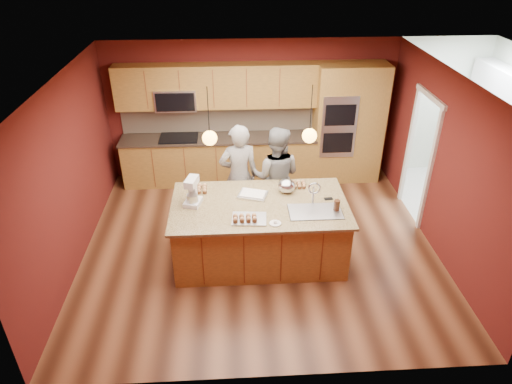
{
  "coord_description": "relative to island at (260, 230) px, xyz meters",
  "views": [
    {
      "loc": [
        -0.41,
        -5.91,
        4.44
      ],
      "look_at": [
        -0.06,
        -0.1,
        1.04
      ],
      "focal_mm": 32.0,
      "sensor_mm": 36.0,
      "label": 1
    }
  ],
  "objects": [
    {
      "name": "wall_right",
      "position": [
        2.76,
        0.29,
        0.87
      ],
      "size": [
        0.0,
        5.0,
        5.0
      ],
      "primitive_type": "plane",
      "rotation": [
        1.57,
        0.0,
        -1.57
      ],
      "color": "#551714",
      "rests_on": "ground"
    },
    {
      "name": "island",
      "position": [
        0.0,
        0.0,
        0.0
      ],
      "size": [
        2.57,
        1.44,
        1.33
      ],
      "color": "brown",
      "rests_on": "floor"
    },
    {
      "name": "pendant_right",
      "position": [
        0.65,
        0.0,
        1.52
      ],
      "size": [
        0.2,
        0.2,
        0.8
      ],
      "color": "black",
      "rests_on": "ceiling"
    },
    {
      "name": "cooling_rack",
      "position": [
        -0.19,
        -0.39,
        0.47
      ],
      "size": [
        0.5,
        0.37,
        0.02
      ],
      "primitive_type": "cube",
      "rotation": [
        0.0,
        0.0,
        -0.08
      ],
      "color": "#B0B2B7",
      "rests_on": "island"
    },
    {
      "name": "cabinet_run",
      "position": [
        -0.67,
        2.54,
        0.5
      ],
      "size": [
        3.74,
        0.64,
        2.3
      ],
      "color": "brown",
      "rests_on": "floor"
    },
    {
      "name": "cupcakes_left",
      "position": [
        -0.91,
        0.44,
        0.5
      ],
      "size": [
        0.25,
        0.25,
        0.07
      ],
      "primitive_type": null,
      "color": "tan",
      "rests_on": "island"
    },
    {
      "name": "person_right",
      "position": [
        0.32,
        0.97,
        0.38
      ],
      "size": [
        0.97,
        0.83,
        1.73
      ],
      "primitive_type": "imported",
      "rotation": [
        0.0,
        0.0,
        2.91
      ],
      "color": "slate",
      "rests_on": "floor"
    },
    {
      "name": "phone",
      "position": [
        1.01,
        0.08,
        0.47
      ],
      "size": [
        0.13,
        0.08,
        0.01
      ],
      "primitive_type": "cube",
      "rotation": [
        0.0,
        0.0,
        0.09
      ],
      "color": "black",
      "rests_on": "island"
    },
    {
      "name": "pendant_left",
      "position": [
        -0.68,
        0.0,
        1.52
      ],
      "size": [
        0.2,
        0.2,
        0.8
      ],
      "color": "black",
      "rests_on": "ceiling"
    },
    {
      "name": "washer",
      "position": [
        4.21,
        1.09,
        -0.03
      ],
      "size": [
        0.61,
        0.63,
        0.9
      ],
      "primitive_type": "cube",
      "rotation": [
        0.0,
        0.0,
        -0.1
      ],
      "color": "silver",
      "rests_on": "floor"
    },
    {
      "name": "stand_mixer",
      "position": [
        -0.98,
        0.07,
        0.64
      ],
      "size": [
        0.28,
        0.34,
        0.41
      ],
      "rotation": [
        0.0,
        0.0,
        -0.26
      ],
      "color": "silver",
      "rests_on": "island"
    },
    {
      "name": "cupcakes_right",
      "position": [
        0.63,
        0.49,
        0.5
      ],
      "size": [
        0.22,
        0.22,
        0.07
      ],
      "primitive_type": null,
      "color": "tan",
      "rests_on": "island"
    },
    {
      "name": "dryer",
      "position": [
        4.19,
        1.77,
        0.06
      ],
      "size": [
        0.81,
        0.83,
        1.08
      ],
      "primitive_type": "cube",
      "rotation": [
        0.0,
        0.0,
        -0.24
      ],
      "color": "silver",
      "rests_on": "floor"
    },
    {
      "name": "person_left",
      "position": [
        -0.29,
        0.97,
        0.41
      ],
      "size": [
        0.71,
        0.53,
        1.79
      ],
      "primitive_type": "imported",
      "rotation": [
        0.0,
        0.0,
        3.31
      ],
      "color": "black",
      "rests_on": "floor"
    },
    {
      "name": "tumbler",
      "position": [
        1.06,
        -0.24,
        0.55
      ],
      "size": [
        0.08,
        0.08,
        0.17
      ],
      "primitive_type": "cylinder",
      "color": "#3C2214",
      "rests_on": "island"
    },
    {
      "name": "plate",
      "position": [
        0.16,
        -0.52,
        0.47
      ],
      "size": [
        0.16,
        0.16,
        0.01
      ],
      "primitive_type": "cylinder",
      "color": "white",
      "rests_on": "island"
    },
    {
      "name": "doorway_trim",
      "position": [
        2.74,
        1.09,
        0.57
      ],
      "size": [
        0.08,
        1.11,
        2.2
      ],
      "primitive_type": null,
      "color": "silver",
      "rests_on": "wall_right"
    },
    {
      "name": "cupcakes_rack",
      "position": [
        -0.25,
        -0.44,
        0.52
      ],
      "size": [
        0.35,
        0.17,
        0.08
      ],
      "primitive_type": null,
      "color": "tan",
      "rests_on": "island"
    },
    {
      "name": "mixing_bowl",
      "position": [
        0.41,
        0.33,
        0.57
      ],
      "size": [
        0.26,
        0.26,
        0.22
      ],
      "primitive_type": "ellipsoid",
      "color": "silver",
      "rests_on": "island"
    },
    {
      "name": "floor",
      "position": [
        0.01,
        0.29,
        -0.48
      ],
      "size": [
        5.5,
        5.5,
        0.0
      ],
      "primitive_type": "plane",
      "color": "#412213",
      "rests_on": "ground"
    },
    {
      "name": "wall_back",
      "position": [
        0.01,
        2.79,
        0.87
      ],
      "size": [
        5.5,
        0.0,
        5.5
      ],
      "primitive_type": "plane",
      "rotation": [
        1.57,
        0.0,
        0.0
      ],
      "color": "#551714",
      "rests_on": "ground"
    },
    {
      "name": "oven_column",
      "position": [
        1.85,
        2.49,
        0.67
      ],
      "size": [
        1.3,
        0.62,
        2.3
      ],
      "color": "brown",
      "rests_on": "floor"
    },
    {
      "name": "wall_front",
      "position": [
        0.01,
        -2.21,
        0.87
      ],
      "size": [
        5.5,
        0.0,
        5.5
      ],
      "primitive_type": "plane",
      "rotation": [
        -1.57,
        0.0,
        0.0
      ],
      "color": "#551714",
      "rests_on": "ground"
    },
    {
      "name": "sheet_cake",
      "position": [
        -0.1,
        0.24,
        0.48
      ],
      "size": [
        0.49,
        0.42,
        0.05
      ],
      "rotation": [
        0.0,
        0.0,
        -0.32
      ],
      "color": "silver",
      "rests_on": "island"
    },
    {
      "name": "wall_left",
      "position": [
        -2.74,
        0.29,
        0.87
      ],
      "size": [
        0.0,
        5.0,
        5.0
      ],
      "primitive_type": "plane",
      "rotation": [
        1.57,
        0.0,
        1.57
      ],
      "color": "#551714",
      "rests_on": "ground"
    },
    {
      "name": "ceiling",
      "position": [
        0.01,
        0.29,
        2.22
      ],
      "size": [
        5.5,
        5.5,
        0.0
      ],
      "primitive_type": "plane",
      "rotation": [
        3.14,
        0.0,
        0.0
      ],
      "color": "white",
      "rests_on": "ground"
    }
  ]
}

